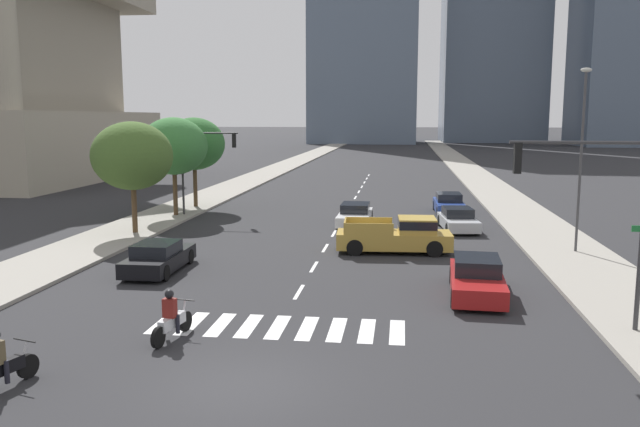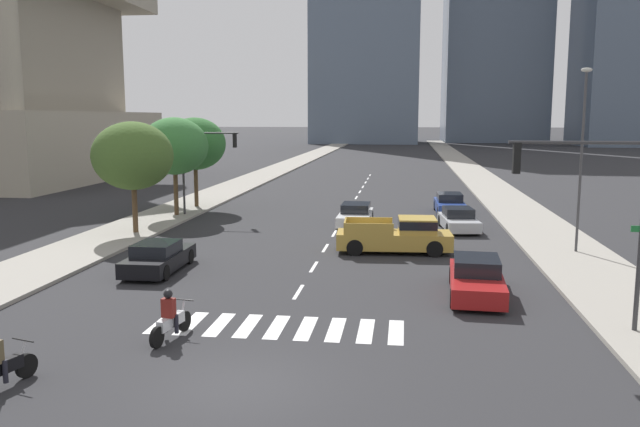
% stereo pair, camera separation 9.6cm
% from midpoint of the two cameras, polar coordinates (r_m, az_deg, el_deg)
% --- Properties ---
extents(ground_plane, '(800.00, 800.00, 0.00)m').
position_cam_midpoint_polar(ground_plane, '(15.88, -7.03, -14.93)').
color(ground_plane, '#28282B').
extents(sidewalk_east, '(4.00, 260.00, 0.15)m').
position_cam_midpoint_polar(sidewalk_east, '(45.19, 17.08, 0.24)').
color(sidewalk_east, gray).
rests_on(sidewalk_east, ground).
extents(sidewalk_west, '(4.00, 260.00, 0.15)m').
position_cam_midpoint_polar(sidewalk_west, '(47.02, -11.49, 0.76)').
color(sidewalk_west, gray).
rests_on(sidewalk_west, ground).
extents(crosswalk_near, '(7.65, 2.24, 0.01)m').
position_cam_midpoint_polar(crosswalk_near, '(19.81, -3.89, -10.02)').
color(crosswalk_near, silver).
rests_on(crosswalk_near, ground).
extents(lane_divider_center, '(0.14, 50.00, 0.01)m').
position_cam_midpoint_polar(lane_divider_center, '(46.99, 2.75, 0.83)').
color(lane_divider_center, silver).
rests_on(lane_divider_center, ground).
extents(motorcycle_lead, '(0.72, 2.10, 1.49)m').
position_cam_midpoint_polar(motorcycle_lead, '(19.05, -13.18, -9.17)').
color(motorcycle_lead, black).
rests_on(motorcycle_lead, ground).
extents(motorcycle_trailing, '(0.89, 2.06, 1.49)m').
position_cam_midpoint_polar(motorcycle_trailing, '(17.04, -26.68, -12.02)').
color(motorcycle_trailing, black).
rests_on(motorcycle_trailing, ground).
extents(pickup_truck, '(5.43, 2.22, 1.67)m').
position_cam_midpoint_polar(pickup_truck, '(30.35, 6.99, -1.95)').
color(pickup_truck, '#B28E38').
rests_on(pickup_truck, ground).
extents(sedan_silver_0, '(2.16, 4.36, 1.26)m').
position_cam_midpoint_polar(sedan_silver_0, '(36.97, 12.08, -0.56)').
color(sedan_silver_0, '#B7BABF').
rests_on(sedan_silver_0, ground).
extents(sedan_red_1, '(2.08, 4.86, 1.35)m').
position_cam_midpoint_polar(sedan_red_1, '(23.66, 13.63, -5.62)').
color(sedan_red_1, maroon).
rests_on(sedan_red_1, ground).
extents(sedan_blue_2, '(1.92, 4.73, 1.33)m').
position_cam_midpoint_polar(sedan_blue_2, '(43.27, 11.31, 0.82)').
color(sedan_blue_2, navy).
rests_on(sedan_blue_2, ground).
extents(sedan_white_3, '(1.92, 4.76, 1.25)m').
position_cam_midpoint_polar(sedan_white_3, '(38.05, 3.06, -0.13)').
color(sedan_white_3, silver).
rests_on(sedan_white_3, ground).
extents(sedan_black_4, '(1.83, 4.43, 1.26)m').
position_cam_midpoint_polar(sedan_black_4, '(27.28, -14.25, -3.83)').
color(sedan_black_4, black).
rests_on(sedan_black_4, ground).
extents(traffic_signal_near, '(4.11, 0.28, 5.85)m').
position_cam_midpoint_polar(traffic_signal_near, '(19.96, 23.01, 1.60)').
color(traffic_signal_near, '#333335').
rests_on(traffic_signal_near, sidewalk_east).
extents(traffic_signal_far, '(3.95, 0.28, 5.58)m').
position_cam_midpoint_polar(traffic_signal_far, '(41.29, -10.42, 5.13)').
color(traffic_signal_far, '#333335').
rests_on(traffic_signal_far, sidewalk_west).
extents(street_lamp_east, '(0.50, 0.24, 8.34)m').
position_cam_midpoint_polar(street_lamp_east, '(31.55, 22.13, 5.42)').
color(street_lamp_east, '#3F3F42').
rests_on(street_lamp_east, sidewalk_east).
extents(street_tree_nearest, '(4.28, 4.28, 5.95)m').
position_cam_midpoint_polar(street_tree_nearest, '(35.65, -16.42, 4.93)').
color(street_tree_nearest, '#4C3823').
rests_on(street_tree_nearest, sidewalk_west).
extents(street_tree_second, '(4.22, 4.22, 6.16)m').
position_cam_midpoint_polar(street_tree_second, '(41.48, -12.93, 5.84)').
color(street_tree_second, '#4C3823').
rests_on(street_tree_second, sidewalk_west).
extents(street_tree_third, '(4.23, 4.23, 6.15)m').
position_cam_midpoint_polar(street_tree_third, '(45.25, -11.18, 6.08)').
color(street_tree_third, '#4C3823').
rests_on(street_tree_third, sidewalk_west).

